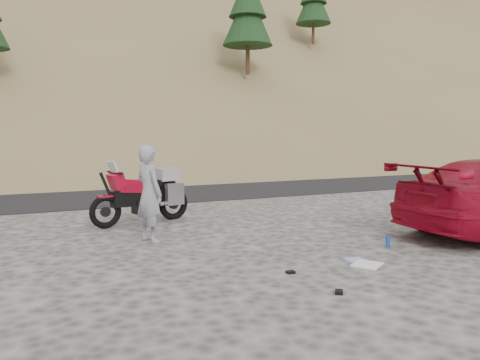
{
  "coord_description": "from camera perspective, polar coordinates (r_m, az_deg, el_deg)",
  "views": [
    {
      "loc": [
        -2.79,
        -7.12,
        1.99
      ],
      "look_at": [
        1.42,
        1.86,
        1.0
      ],
      "focal_mm": 35.0,
      "sensor_mm": 36.0,
      "label": 1
    }
  ],
  "objects": [
    {
      "name": "road",
      "position": [
        16.48,
        -15.15,
        -1.43
      ],
      "size": [
        120.0,
        7.0,
        0.05
      ],
      "primitive_type": "cube",
      "color": "black",
      "rests_on": "ground"
    },
    {
      "name": "gear_blue_cloth",
      "position": [
        7.71,
        13.77,
        -9.39
      ],
      "size": [
        0.31,
        0.24,
        0.01
      ],
      "primitive_type": "cube",
      "rotation": [
        0.0,
        0.0,
        -0.08
      ],
      "color": "#90ACDE",
      "rests_on": "ground"
    },
    {
      "name": "gear_glove_b",
      "position": [
        6.11,
        11.97,
        -13.21
      ],
      "size": [
        0.15,
        0.16,
        0.04
      ],
      "primitive_type": "cube",
      "rotation": [
        0.0,
        0.0,
        0.92
      ],
      "color": "black",
      "rests_on": "ground"
    },
    {
      "name": "gear_bottle",
      "position": [
        8.65,
        17.59,
        -7.13
      ],
      "size": [
        0.09,
        0.09,
        0.22
      ],
      "primitive_type": "cylinder",
      "rotation": [
        0.0,
        0.0,
        -0.18
      ],
      "color": "navy",
      "rests_on": "ground"
    },
    {
      "name": "man",
      "position": [
        8.88,
        -10.91,
        -7.35
      ],
      "size": [
        0.62,
        0.75,
        1.78
      ],
      "primitive_type": "imported",
      "rotation": [
        0.0,
        0.0,
        1.91
      ],
      "color": "gray",
      "rests_on": "ground"
    },
    {
      "name": "gear_glove_a",
      "position": [
        6.84,
        6.18,
        -11.1
      ],
      "size": [
        0.13,
        0.1,
        0.04
      ],
      "primitive_type": "cube",
      "rotation": [
        0.0,
        0.0,
        -0.07
      ],
      "color": "black",
      "rests_on": "ground"
    },
    {
      "name": "hillside",
      "position": [
        48.93,
        -22.31,
        15.99
      ],
      "size": [
        120.0,
        73.0,
        46.72
      ],
      "color": "brown",
      "rests_on": "ground"
    },
    {
      "name": "motorcycle",
      "position": [
        10.59,
        -11.4,
        -1.89
      ],
      "size": [
        2.36,
        1.07,
        1.43
      ],
      "rotation": [
        0.0,
        0.0,
        0.27
      ],
      "color": "black",
      "rests_on": "ground"
    },
    {
      "name": "gear_white_cloth",
      "position": [
        7.47,
        15.23,
        -9.9
      ],
      "size": [
        0.58,
        0.57,
        0.01
      ],
      "primitive_type": "cube",
      "rotation": [
        0.0,
        0.0,
        0.56
      ],
      "color": "white",
      "rests_on": "ground"
    },
    {
      "name": "ground",
      "position": [
        7.9,
        -3.61,
        -8.9
      ],
      "size": [
        140.0,
        140.0,
        0.0
      ],
      "primitive_type": "plane",
      "color": "#3F3C3A",
      "rests_on": "ground"
    }
  ]
}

